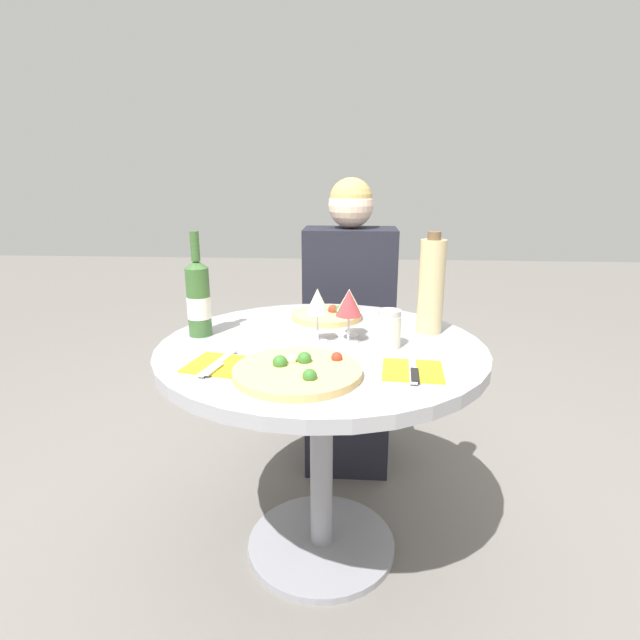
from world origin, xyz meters
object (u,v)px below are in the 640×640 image
(dining_table, at_px, (321,387))
(seated_diner, at_px, (349,336))
(wine_bottle, at_px, (198,298))
(chair_behind_diner, at_px, (349,349))
(pizza_large, at_px, (298,371))
(tall_carafe, at_px, (431,286))

(dining_table, height_order, seated_diner, seated_diner)
(seated_diner, distance_m, wine_bottle, 0.81)
(chair_behind_diner, distance_m, pizza_large, 1.09)
(dining_table, relative_size, wine_bottle, 3.00)
(dining_table, distance_m, tall_carafe, 0.46)
(pizza_large, relative_size, wine_bottle, 1.00)
(dining_table, bearing_deg, chair_behind_diner, 84.69)
(seated_diner, height_order, wine_bottle, seated_diner)
(dining_table, height_order, wine_bottle, wine_bottle)
(seated_diner, relative_size, tall_carafe, 3.77)
(seated_diner, bearing_deg, wine_bottle, 52.82)
(pizza_large, relative_size, tall_carafe, 1.02)
(dining_table, bearing_deg, wine_bottle, 171.11)
(pizza_large, distance_m, wine_bottle, 0.47)
(chair_behind_diner, xyz_separation_m, pizza_large, (-0.12, -1.04, 0.31))
(chair_behind_diner, bearing_deg, wine_bottle, 58.48)
(tall_carafe, bearing_deg, seated_diner, 116.19)
(chair_behind_diner, relative_size, tall_carafe, 2.67)
(wine_bottle, height_order, tall_carafe, wine_bottle)
(chair_behind_diner, relative_size, seated_diner, 0.71)
(seated_diner, xyz_separation_m, tall_carafe, (0.25, -0.52, 0.34))
(chair_behind_diner, height_order, pizza_large, chair_behind_diner)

